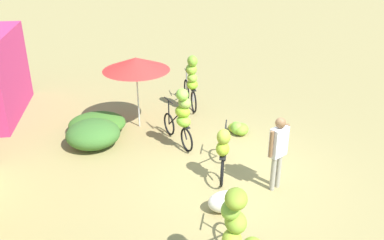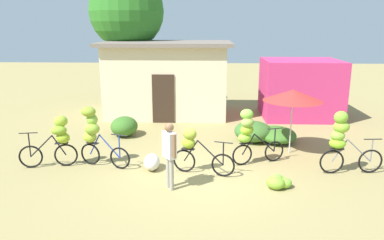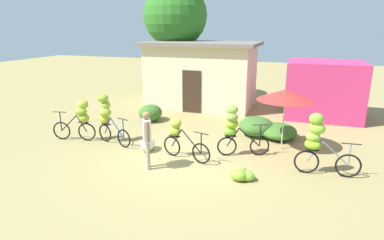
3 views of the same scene
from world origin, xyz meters
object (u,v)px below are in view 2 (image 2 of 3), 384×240
Objects in this scene: shop_pink at (300,89)px; bicycle_by_shop at (249,133)px; tree_behind_building at (127,12)px; bicycle_leftmost at (57,137)px; banana_pile_on_ground at (279,182)px; market_umbrella at (293,95)px; person_vendor at (169,149)px; bicycle_rightmost at (342,138)px; building_low at (167,78)px; produce_sack at (152,162)px; bicycle_near_pile at (94,131)px; bicycle_center_loaded at (195,147)px.

shop_pink is 1.94× the size of bicycle_by_shop.
tree_behind_building reaches higher than bicycle_leftmost.
bicycle_leftmost is at bearing 168.53° from banana_pile_on_ground.
bicycle_by_shop is (-2.82, -5.95, -0.29)m from shop_pink.
market_umbrella is 1.20× the size of person_vendor.
shop_pink is at bearing 64.59° from bicycle_by_shop.
bicycle_rightmost is at bearing 14.61° from person_vendor.
building_low is 7.06m from bicycle_leftmost.
shop_pink is 8.63m from tree_behind_building.
tree_behind_building is 8.83m from bicycle_leftmost.
bicycle_rightmost is (2.42, -0.59, 0.05)m from bicycle_by_shop.
bicycle_by_shop is at bearing 166.33° from bicycle_rightmost.
produce_sack is (2.23, -8.16, -4.29)m from tree_behind_building.
building_low is 6.90m from bicycle_by_shop.
banana_pile_on_ground is at bearing -150.67° from bicycle_rightmost.
bicycle_rightmost reaches higher than bicycle_near_pile.
tree_behind_building is at bearing 143.68° from building_low.
bicycle_near_pile reaches higher than bicycle_leftmost.
person_vendor is (-3.53, -2.83, -0.81)m from market_umbrella.
market_umbrella is at bearing 36.79° from bicycle_by_shop.
person_vendor is (-2.12, -1.77, 0.08)m from bicycle_by_shop.
bicycle_center_loaded is at bearing -78.08° from building_low.
shop_pink is at bearing 40.63° from bicycle_near_pile.
market_umbrella is 3.63m from bicycle_center_loaded.
market_umbrella is (4.41, -5.12, 0.22)m from building_low.
market_umbrella is 2.90× the size of produce_sack.
shop_pink is 4.57× the size of produce_sack.
bicycle_rightmost is at bearing -1.36° from bicycle_leftmost.
banana_pile_on_ground is (5.56, -9.26, -4.36)m from tree_behind_building.
bicycle_by_shop is at bearing 3.52° from bicycle_near_pile.
tree_behind_building reaches higher than produce_sack.
tree_behind_building is 8.66m from bicycle_near_pile.
tree_behind_building is at bearing 131.99° from bicycle_rightmost.
bicycle_near_pile is (-5.83, -1.33, -0.82)m from market_umbrella.
bicycle_leftmost is at bearing 178.64° from bicycle_rightmost.
tree_behind_building reaches higher than person_vendor.
tree_behind_building is at bearing 106.91° from person_vendor.
bicycle_rightmost is at bearing 29.33° from banana_pile_on_ground.
shop_pink is 1.58× the size of market_umbrella.
market_umbrella reaches higher than banana_pile_on_ground.
bicycle_by_shop is at bearing 10.82° from produce_sack.
produce_sack is (-1.21, 0.21, -0.52)m from bicycle_center_loaded.
tree_behind_building is 9.80m from bicycle_center_loaded.
bicycle_leftmost is (-8.26, -6.35, -0.37)m from shop_pink.
bicycle_by_shop is 2.18× the size of banana_pile_on_ground.
tree_behind_building is 3.71× the size of bicycle_center_loaded.
banana_pile_on_ground is (3.58, -7.80, -1.48)m from building_low.
market_umbrella is (6.39, -6.58, -2.66)m from tree_behind_building.
bicycle_rightmost is (-0.40, -6.54, -0.24)m from shop_pink.
bicycle_leftmost is at bearing -142.46° from shop_pink.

